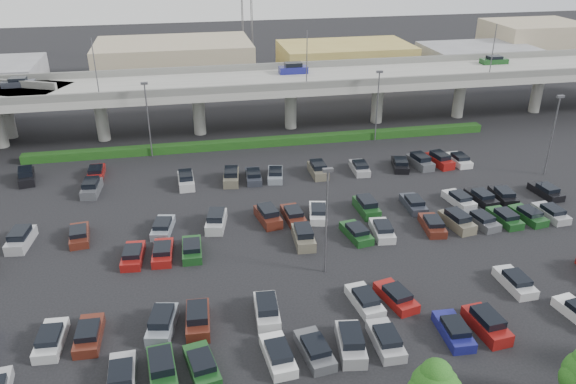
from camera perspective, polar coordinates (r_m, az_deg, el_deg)
The scene contains 6 objects.
ground at distance 58.58m, azimuth 1.75°, elevation -3.83°, with size 280.00×280.00×0.00m, color black.
overpass at distance 85.33m, azimuth -3.21°, elevation 10.76°, with size 150.00×13.00×15.80m.
hedge at distance 80.67m, azimuth -2.22°, elevation 5.10°, with size 66.00×1.60×1.10m, color #113A11.
parked_cars at distance 55.10m, azimuth 3.09°, elevation -5.17°, with size 62.94×41.68×1.67m.
light_poles at distance 56.87m, azimuth -2.68°, elevation 2.23°, with size 66.90×48.38×10.30m.
distant_buildings at distance 116.76m, azimuth 0.92°, elevation 13.22°, with size 138.00×24.00×9.00m.
Camera 1 is at (-11.73, -49.66, 28.78)m, focal length 35.00 mm.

